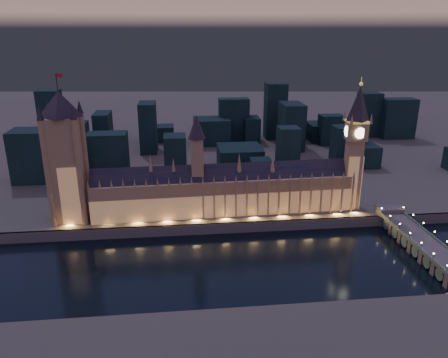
{
  "coord_description": "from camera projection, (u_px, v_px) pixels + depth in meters",
  "views": [
    {
      "loc": [
        -28.03,
        -253.52,
        145.46
      ],
      "look_at": [
        5.0,
        55.0,
        38.0
      ],
      "focal_mm": 35.0,
      "sensor_mm": 36.0,
      "label": 1
    }
  ],
  "objects": [
    {
      "name": "westminster_bridge",
      "position": [
        421.0,
        245.0,
        296.89
      ],
      "size": [
        18.67,
        113.0,
        15.9
      ],
      "color": "#4C4946",
      "rests_on": "ground"
    },
    {
      "name": "elizabeth_tower",
      "position": [
        356.0,
        138.0,
        336.22
      ],
      "size": [
        18.0,
        18.0,
        103.39
      ],
      "color": "#9C7548",
      "rests_on": "north_bank"
    },
    {
      "name": "north_bank",
      "position": [
        193.0,
        112.0,
        775.89
      ],
      "size": [
        2000.0,
        960.0,
        8.0
      ],
      "primitive_type": "cube",
      "color": "#3D4B3C",
      "rests_on": "ground"
    },
    {
      "name": "ground_plane",
      "position": [
        225.0,
        260.0,
        288.62
      ],
      "size": [
        2000.0,
        2000.0,
        0.0
      ],
      "primitive_type": "plane",
      "color": "black",
      "rests_on": "ground"
    },
    {
      "name": "embankment_wall",
      "position": [
        219.0,
        228.0,
        325.84
      ],
      "size": [
        2000.0,
        2.5,
        8.0
      ],
      "primitive_type": "cube",
      "color": "#4C4946",
      "rests_on": "ground"
    },
    {
      "name": "palace_of_westminster",
      "position": [
        222.0,
        190.0,
        338.47
      ],
      "size": [
        202.0,
        26.85,
        78.0
      ],
      "color": "#9C7548",
      "rests_on": "north_bank"
    },
    {
      "name": "victoria_tower",
      "position": [
        65.0,
        151.0,
        315.61
      ],
      "size": [
        31.68,
        31.68,
        108.34
      ],
      "color": "#9C7548",
      "rests_on": "north_bank"
    },
    {
      "name": "city_backdrop",
      "position": [
        232.0,
        132.0,
        512.12
      ],
      "size": [
        475.94,
        215.63,
        71.41
      ],
      "color": "black",
      "rests_on": "north_bank"
    }
  ]
}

